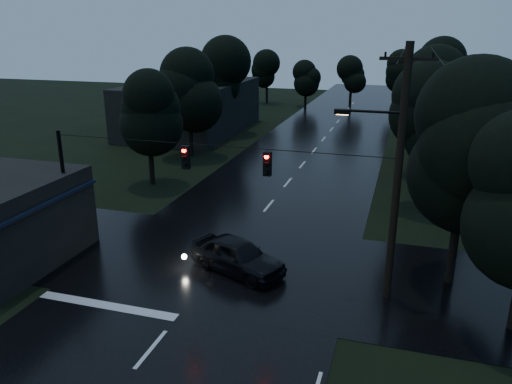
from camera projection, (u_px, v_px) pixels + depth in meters
The scene contains 16 objects.
main_road at pixel (302, 165), 39.69m from camera, with size 12.00×120.00×0.02m, color black.
cross_street at pixel (223, 262), 23.35m from camera, with size 60.00×9.00×0.02m, color black.
building_far_right at pixel (491, 139), 38.76m from camera, with size 10.00×14.00×4.40m, color black.
building_far_left at pixel (191, 107), 51.85m from camera, with size 10.00×16.00×5.00m, color black.
utility_pole_main at pixel (396, 172), 18.74m from camera, with size 3.50×0.30×10.00m.
utility_pole_far at pixel (416, 127), 34.36m from camera, with size 2.00×0.30×7.50m.
anchor_pole_left at pixel (66, 193), 23.57m from camera, with size 0.18×0.18×6.00m, color black.
span_signals at pixel (224, 159), 20.63m from camera, with size 15.00×0.37×1.12m.
tree_corner_near at pixel (467, 146), 19.60m from camera, with size 4.48×4.48×9.44m.
tree_left_a at pixel (148, 109), 33.27m from camera, with size 3.92×3.92×8.26m.
tree_left_b at pixel (189, 89), 40.58m from camera, with size 4.20×4.20×8.85m.
tree_left_c at pixel (225, 74), 49.70m from camera, with size 4.48×4.48×9.44m.
tree_right_a at pixel (432, 117), 28.17m from camera, with size 4.20×4.20×8.85m.
tree_right_b at pixel (438, 93), 35.15m from camera, with size 4.48×4.48×9.44m.
tree_right_c at pixel (441, 76), 43.94m from camera, with size 4.76×4.76×10.03m.
car at pixel (237, 255), 22.19m from camera, with size 1.85×4.61×1.57m, color black.
Camera 1 is at (7.64, -7.76, 10.46)m, focal length 35.00 mm.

